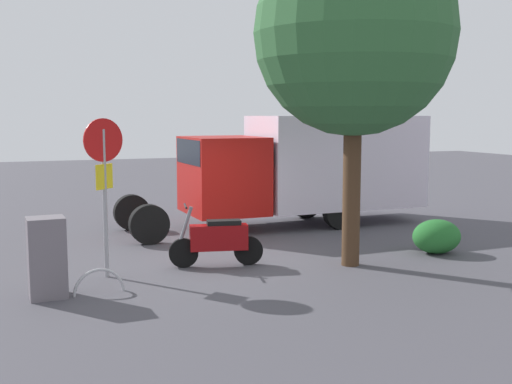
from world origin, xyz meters
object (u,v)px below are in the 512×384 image
object	(u,v)px
box_truck_near	(304,165)
utility_cabinet	(47,258)
motorcycle	(218,239)
stop_sign	(104,173)
street_tree	(354,35)
bike_rack_hoop	(99,294)

from	to	relation	value
box_truck_near	utility_cabinet	bearing A→B (deg)	33.01
motorcycle	stop_sign	bearing A→B (deg)	13.15
street_tree	box_truck_near	bearing A→B (deg)	-104.06
box_truck_near	utility_cabinet	distance (m)	8.18
bike_rack_hoop	stop_sign	bearing A→B (deg)	-104.51
box_truck_near	bike_rack_hoop	xyz separation A→B (m)	(5.90, 4.71, -1.59)
stop_sign	street_tree	bearing A→B (deg)	170.18
utility_cabinet	stop_sign	bearing A→B (deg)	-137.85
box_truck_near	stop_sign	xyz separation A→B (m)	(5.63, 3.67, 0.28)
motorcycle	utility_cabinet	size ratio (longest dim) A/B	1.39
box_truck_near	bike_rack_hoop	distance (m)	7.72
stop_sign	utility_cabinet	distance (m)	1.88
stop_sign	utility_cabinet	xyz separation A→B (m)	(1.05, 0.95, -1.23)
stop_sign	street_tree	xyz separation A→B (m)	(-4.52, 0.78, 2.47)
stop_sign	bike_rack_hoop	distance (m)	2.17
box_truck_near	utility_cabinet	size ratio (longest dim) A/B	6.24
motorcycle	street_tree	world-z (taller)	street_tree
box_truck_near	street_tree	size ratio (longest dim) A/B	1.29
box_truck_near	motorcycle	world-z (taller)	box_truck_near
box_truck_near	motorcycle	distance (m)	5.15
utility_cabinet	bike_rack_hoop	xyz separation A→B (m)	(-0.78, 0.09, -0.64)
motorcycle	street_tree	bearing A→B (deg)	171.70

